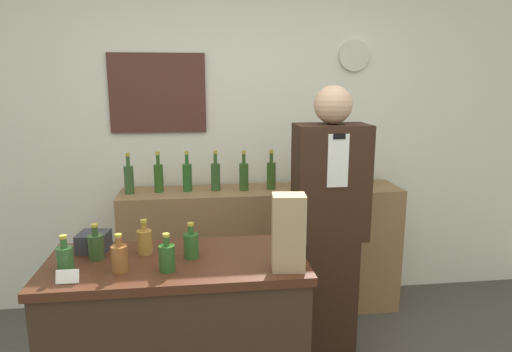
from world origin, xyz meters
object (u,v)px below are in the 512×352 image
at_px(paper_bag, 288,232).
at_px(tape_dispenser, 294,265).
at_px(potted_plant, 353,163).
at_px(shopkeeper, 329,228).

height_order(paper_bag, tape_dispenser, paper_bag).
bearing_deg(potted_plant, tape_dispenser, -117.85).
bearing_deg(paper_bag, shopkeeper, 61.71).
xyz_separation_m(potted_plant, tape_dispenser, (-0.75, -1.42, -0.17)).
distance_m(shopkeeper, potted_plant, 0.80).
xyz_separation_m(shopkeeper, tape_dispenser, (-0.38, -0.77, 0.10)).
xyz_separation_m(shopkeeper, paper_bag, (-0.41, -0.75, 0.25)).
bearing_deg(tape_dispenser, shopkeeper, 63.50).
bearing_deg(tape_dispenser, potted_plant, 62.15).
distance_m(paper_bag, tape_dispenser, 0.15).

